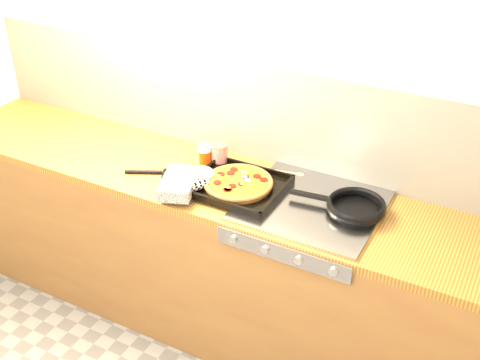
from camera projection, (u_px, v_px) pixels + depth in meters
The scene contains 9 objects.
room_shell at pixel (252, 111), 2.94m from camera, with size 3.20×3.20×3.20m.
counter_run at pixel (225, 257), 3.08m from camera, with size 3.20×0.62×0.90m.
stovetop at pixel (312, 206), 2.67m from camera, with size 0.60×0.56×0.02m, color #98999D.
pizza_on_tray at pixel (222, 183), 2.76m from camera, with size 0.54×0.47×0.07m.
frying_pan at pixel (355, 207), 2.60m from camera, with size 0.44×0.29×0.04m.
tomato_can at pixel (219, 155), 2.96m from camera, with size 0.10×0.10×0.12m.
juice_glass at pixel (205, 155), 2.96m from camera, with size 0.08×0.08×0.11m.
wooden_spoon at pixel (281, 172), 2.91m from camera, with size 0.30×0.08×0.02m.
black_spatula at pixel (156, 173), 2.91m from camera, with size 0.27×0.17×0.02m.
Camera 1 is at (1.22, -1.01, 2.39)m, focal length 45.00 mm.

